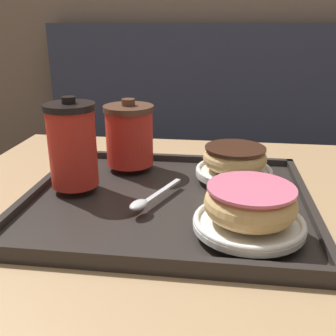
# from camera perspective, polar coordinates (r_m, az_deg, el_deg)

# --- Properties ---
(booth_bench) EXTENTS (1.52, 0.44, 1.00)m
(booth_bench) POSITION_cam_1_polar(r_m,az_deg,el_deg) (1.60, 9.31, -5.25)
(booth_bench) COLOR #33384C
(booth_bench) RESTS_ON ground_plane
(cafe_table) EXTENTS (0.85, 0.74, 0.72)m
(cafe_table) POSITION_cam_1_polar(r_m,az_deg,el_deg) (0.74, 1.82, -17.53)
(cafe_table) COLOR tan
(cafe_table) RESTS_ON ground_plane
(serving_tray) EXTENTS (0.45, 0.38, 0.02)m
(serving_tray) POSITION_cam_1_polar(r_m,az_deg,el_deg) (0.64, -0.00, -4.81)
(serving_tray) COLOR #282321
(serving_tray) RESTS_ON cafe_table
(coffee_cup_front) EXTENTS (0.08, 0.08, 0.15)m
(coffee_cup_front) POSITION_cam_1_polar(r_m,az_deg,el_deg) (0.65, -13.66, 3.33)
(coffee_cup_front) COLOR red
(coffee_cup_front) RESTS_ON serving_tray
(coffee_cup_rear) EXTENTS (0.09, 0.09, 0.12)m
(coffee_cup_rear) POSITION_cam_1_polar(r_m,az_deg,el_deg) (0.74, -5.63, 4.83)
(coffee_cup_rear) COLOR red
(coffee_cup_rear) RESTS_ON serving_tray
(plate_with_chocolate_donut) EXTENTS (0.15, 0.15, 0.01)m
(plate_with_chocolate_donut) POSITION_cam_1_polar(r_m,az_deg,el_deg) (0.53, 11.63, -7.78)
(plate_with_chocolate_donut) COLOR white
(plate_with_chocolate_donut) RESTS_ON serving_tray
(donut_chocolate_glazed) EXTENTS (0.12, 0.12, 0.04)m
(donut_chocolate_glazed) POSITION_cam_1_polar(r_m,az_deg,el_deg) (0.52, 11.86, -4.91)
(donut_chocolate_glazed) COLOR #DBB270
(donut_chocolate_glazed) RESTS_ON plate_with_chocolate_donut
(plate_with_plain_donut) EXTENTS (0.13, 0.13, 0.01)m
(plate_with_plain_donut) POSITION_cam_1_polar(r_m,az_deg,el_deg) (0.70, 9.54, -0.50)
(plate_with_plain_donut) COLOR white
(plate_with_plain_donut) RESTS_ON serving_tray
(donut_plain) EXTENTS (0.11, 0.11, 0.04)m
(donut_plain) POSITION_cam_1_polar(r_m,az_deg,el_deg) (0.69, 9.67, 1.53)
(donut_plain) COLOR #DBB270
(donut_plain) RESTS_ON plate_with_plain_donut
(spoon) EXTENTS (0.07, 0.13, 0.01)m
(spoon) POSITION_cam_1_polar(r_m,az_deg,el_deg) (0.59, -3.23, -4.74)
(spoon) COLOR silver
(spoon) RESTS_ON serving_tray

